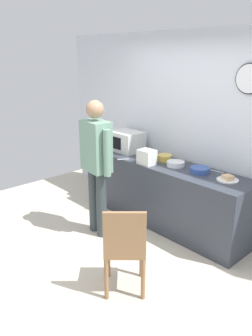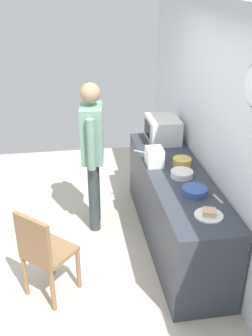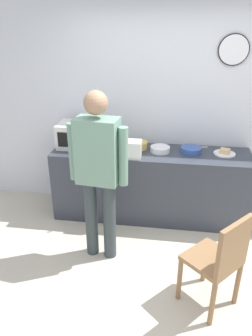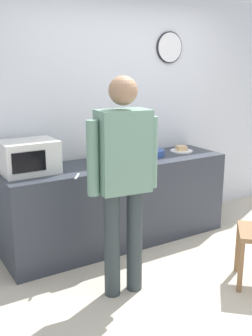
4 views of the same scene
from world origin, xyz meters
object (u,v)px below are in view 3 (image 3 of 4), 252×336
Objects in this scene: spoon_utensil at (201,147)px; toaster at (132,149)px; cereal_bowl at (139,145)px; person_standing at (98,167)px; mixing_bowl at (191,150)px; fork_utensil at (98,158)px; sandwich_plate at (225,153)px; salad_bowl at (160,149)px; wooden_chair at (220,259)px; microwave at (79,135)px.

toaster is at bearing -151.93° from spoon_utensil.
cereal_bowl is 0.12× the size of person_standing.
cereal_bowl reaches higher than mixing_bowl.
sandwich_plate is at bearing 13.04° from fork_utensil.
salad_bowl is 1.38× the size of fork_utensil.
toaster reaches higher than wooden_chair.
mixing_bowl is at bearing 98.00° from wooden_chair.
cereal_bowl is (-0.26, 0.08, 0.01)m from salad_bowl.
person_standing is at bearing 154.02° from wooden_chair.
microwave is at bearing 159.45° from toaster.
cereal_bowl is 0.31m from toaster.
salad_bowl reaches higher than spoon_utensil.
fork_utensil is 0.18× the size of wooden_chair.
mixing_bowl is 0.14× the size of person_standing.
wooden_chair reaches higher than spoon_utensil.
microwave is at bearing 116.08° from person_standing.
fork_utensil is 0.10× the size of person_standing.
fork_utensil is at bearing -162.58° from mixing_bowl.
microwave is 1.97× the size of sandwich_plate.
spoon_utensil is at bearing 22.99° from salad_bowl.
cereal_bowl is 0.94× the size of toaster.
salad_bowl is at bearing 111.72° from wooden_chair.
sandwich_plate is 0.14× the size of person_standing.
cereal_bowl reaches higher than wooden_chair.
sandwich_plate is (1.77, -0.01, -0.13)m from microwave.
sandwich_plate is 1.61m from person_standing.
person_standing is at bearing -109.96° from toaster.
sandwich_plate is 1.50× the size of spoon_utensil.
mixing_bowl is 1.11× the size of toaster.
microwave is 0.53× the size of wooden_chair.
fork_utensil is 1.30m from spoon_utensil.
cereal_bowl is (0.75, 0.04, -0.11)m from microwave.
microwave is at bearing 179.41° from mixing_bowl.
toaster is at bearing -144.86° from salad_bowl.
fork_utensil and spoon_utensil have the same top height.
microwave reaches higher than mixing_bowl.
sandwich_plate is at bearing 0.58° from mixing_bowl.
sandwich_plate is 0.27× the size of wooden_chair.
microwave is 2.43× the size of cereal_bowl.
spoon_utensil is (1.51, 0.17, -0.15)m from microwave.
fork_utensil is at bearing -155.84° from salad_bowl.
toaster is at bearing -100.16° from cereal_bowl.
person_standing is at bearing -122.19° from salad_bowl.
microwave reaches higher than toaster.
toaster is 1.29× the size of fork_utensil.
mixing_bowl is 0.73m from toaster.
toaster reaches higher than spoon_utensil.
salad_bowl is 0.39m from toaster.
wooden_chair is at bearing -42.96° from microwave.
spoon_utensil is 1.53m from person_standing.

